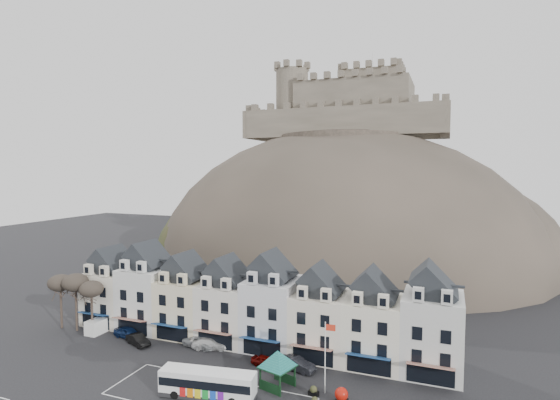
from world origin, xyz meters
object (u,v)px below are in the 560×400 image
at_px(red_buoy, 341,396).
at_px(car_charcoal, 296,364).
at_px(bus, 208,382).
at_px(car_black, 138,340).
at_px(white_van, 101,325).
at_px(flagpole, 326,353).
at_px(bus_shelter, 278,359).
at_px(car_white, 211,343).
at_px(car_navy, 128,332).
at_px(car_maroon, 265,361).
at_px(car_silver, 201,342).

bearing_deg(red_buoy, car_charcoal, 141.58).
distance_m(bus, car_black, 18.09).
height_order(red_buoy, white_van, white_van).
bearing_deg(bus, flagpole, 15.99).
xyz_separation_m(bus_shelter, flagpole, (5.27, 0.76, 1.22)).
bearing_deg(car_white, flagpole, -124.42).
xyz_separation_m(bus_shelter, car_navy, (-25.12, 5.52, -2.49)).
bearing_deg(flagpole, car_maroon, 157.17).
distance_m(flagpole, car_charcoal, 7.19).
relative_size(white_van, car_black, 1.03).
bearing_deg(car_charcoal, car_black, 103.01).
distance_m(bus_shelter, car_navy, 25.84).
height_order(red_buoy, car_charcoal, red_buoy).
height_order(car_white, car_maroon, car_white).
relative_size(white_van, car_navy, 0.98).
relative_size(flagpole, car_white, 1.55).
bearing_deg(car_silver, bus, -138.27).
relative_size(white_van, car_silver, 0.90).
distance_m(bus_shelter, car_silver, 15.37).
xyz_separation_m(bus, car_black, (-15.96, 8.47, -0.88)).
xyz_separation_m(white_van, car_white, (18.36, 0.48, -0.29)).
relative_size(bus_shelter, red_buoy, 3.74).
xyz_separation_m(red_buoy, white_van, (-37.90, 6.66, 0.15)).
xyz_separation_m(red_buoy, car_white, (-19.54, 7.14, -0.14)).
bearing_deg(car_maroon, car_black, 99.54).
height_order(bus_shelter, red_buoy, bus_shelter).
height_order(flagpole, car_navy, flagpole).
height_order(red_buoy, car_white, red_buoy).
bearing_deg(bus_shelter, red_buoy, 10.53).
bearing_deg(flagpole, car_black, 173.36).
height_order(white_van, car_maroon, white_van).
xyz_separation_m(car_white, car_maroon, (8.89, -2.07, -0.11)).
height_order(bus_shelter, flagpole, flagpole).
bearing_deg(car_white, bus, -167.46).
distance_m(red_buoy, car_white, 20.80).
bearing_deg(red_buoy, car_navy, 169.15).
bearing_deg(car_maroon, flagpole, -104.60).
distance_m(bus_shelter, car_black, 22.59).
xyz_separation_m(bus_shelter, car_black, (-22.10, 3.94, -2.55)).
relative_size(flagpole, white_van, 1.76).
xyz_separation_m(red_buoy, car_silver, (-21.04, 7.14, -0.17)).
bearing_deg(car_charcoal, white_van, 98.78).
xyz_separation_m(flagpole, car_maroon, (-8.59, 3.61, -3.86)).
relative_size(red_buoy, car_white, 0.34).
bearing_deg(car_navy, bus_shelter, -94.79).
xyz_separation_m(red_buoy, flagpole, (-2.06, 1.45, 3.61)).
xyz_separation_m(bus_shelter, white_van, (-30.57, 5.96, -2.25)).
relative_size(car_white, car_maroon, 1.38).
bearing_deg(car_maroon, red_buoy, -107.24).
bearing_deg(bus_shelter, car_navy, -176.46).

